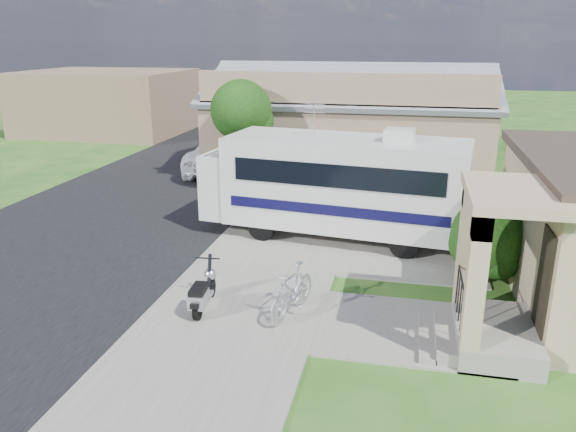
% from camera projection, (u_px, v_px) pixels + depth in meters
% --- Properties ---
extents(ground, '(120.00, 120.00, 0.00)m').
position_uv_depth(ground, '(286.00, 298.00, 13.81)').
color(ground, '#1B4613').
extents(street_slab, '(9.00, 80.00, 0.02)m').
position_uv_depth(street_slab, '(169.00, 183.00, 24.63)').
color(street_slab, black).
rests_on(street_slab, ground).
extents(sidewalk_slab, '(4.00, 80.00, 0.06)m').
position_uv_depth(sidewalk_slab, '(315.00, 190.00, 23.31)').
color(sidewalk_slab, slate).
rests_on(sidewalk_slab, ground).
extents(driveway_slab, '(7.00, 6.00, 0.05)m').
position_uv_depth(driveway_slab, '(363.00, 240.00, 17.69)').
color(driveway_slab, slate).
rests_on(driveway_slab, ground).
extents(walk_slab, '(4.00, 3.00, 0.05)m').
position_uv_depth(walk_slab, '(410.00, 330.00, 12.27)').
color(walk_slab, slate).
rests_on(walk_slab, ground).
extents(warehouse, '(12.50, 8.40, 5.04)m').
position_uv_depth(warehouse, '(351.00, 129.00, 26.20)').
color(warehouse, '#765E4A').
rests_on(warehouse, ground).
extents(distant_bldg_far, '(10.00, 8.00, 4.00)m').
position_uv_depth(distant_bldg_far, '(108.00, 102.00, 37.12)').
color(distant_bldg_far, brown).
rests_on(distant_bldg_far, ground).
extents(distant_bldg_near, '(8.00, 7.00, 3.20)m').
position_uv_depth(distant_bldg_near, '(201.00, 92.00, 48.00)').
color(distant_bldg_near, '#765E4A').
rests_on(distant_bldg_near, ground).
extents(street_tree_a, '(2.44, 2.40, 4.58)m').
position_uv_depth(street_tree_a, '(244.00, 114.00, 21.99)').
color(street_tree_a, black).
rests_on(street_tree_a, ground).
extents(street_tree_b, '(2.44, 2.40, 4.73)m').
position_uv_depth(street_tree_b, '(295.00, 88.00, 31.25)').
color(street_tree_b, black).
rests_on(street_tree_b, ground).
extents(street_tree_c, '(2.44, 2.40, 4.42)m').
position_uv_depth(street_tree_c, '(321.00, 81.00, 39.71)').
color(street_tree_c, black).
rests_on(street_tree_c, ground).
extents(motorhome, '(8.43, 3.55, 4.19)m').
position_uv_depth(motorhome, '(336.00, 182.00, 17.49)').
color(motorhome, '#B9B9B5').
rests_on(motorhome, ground).
extents(shrub, '(2.19, 2.09, 2.69)m').
position_uv_depth(shrub, '(493.00, 233.00, 14.26)').
color(shrub, black).
rests_on(shrub, ground).
extents(scooter, '(0.59, 1.68, 1.11)m').
position_uv_depth(scooter, '(203.00, 293.00, 12.96)').
color(scooter, black).
rests_on(scooter, ground).
extents(bicycle, '(1.06, 2.02, 1.17)m').
position_uv_depth(bicycle, '(292.00, 293.00, 12.74)').
color(bicycle, '#B1B2B9').
rests_on(bicycle, ground).
extents(pickup_truck, '(3.60, 6.39, 1.68)m').
position_uv_depth(pickup_truck, '(223.00, 154.00, 26.56)').
color(pickup_truck, white).
rests_on(pickup_truck, ground).
extents(van, '(3.24, 6.21, 1.72)m').
position_uv_depth(van, '(257.00, 129.00, 33.35)').
color(van, white).
rests_on(van, ground).
extents(garden_hose, '(0.45, 0.45, 0.20)m').
position_uv_depth(garden_hose, '(446.00, 318.00, 12.60)').
color(garden_hose, '#146615').
rests_on(garden_hose, ground).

